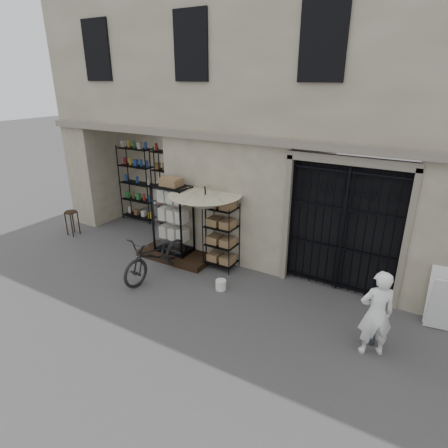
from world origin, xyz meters
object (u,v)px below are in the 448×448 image
Objects in this scene: white_bucket at (221,285)px; shopkeeper at (369,352)px; steel_bollard at (373,326)px; easel_sign at (444,301)px; wooden_stool at (72,222)px; bicycle at (158,275)px; market_umbrella at (205,198)px; display_cabinet at (173,223)px; wire_rack at (221,237)px.

white_bucket is 0.15× the size of shopkeeper.
steel_bollard is 1.57m from easel_sign.
shopkeeper is 1.40× the size of easel_sign.
wooden_stool is 0.66× the size of easel_sign.
shopkeeper is at bearing 1.40° from bicycle.
shopkeeper is at bearing -5.88° from wooden_stool.
display_cabinet is at bearing 177.96° from market_umbrella.
bicycle is at bearing 179.91° from steel_bollard.
bicycle is 6.18m from easel_sign.
bicycle is (-0.76, -1.03, -1.83)m from market_umbrella.
display_cabinet reaches higher than shopkeeper.
white_bucket is 0.21× the size of easel_sign.
shopkeeper is (4.28, -1.28, -1.83)m from market_umbrella.
steel_bollard is at bearing -2.22° from display_cabinet.
bicycle is (-1.67, -0.22, -0.12)m from white_bucket.
display_cabinet is at bearing 156.83° from white_bucket.
bicycle is at bearing -126.38° from market_umbrella.
easel_sign is (6.05, 1.15, 0.60)m from bicycle.
steel_bollard is 0.47× the size of shopkeeper.
market_umbrella is 1.57× the size of shopkeeper.
easel_sign is at bearing -155.39° from shopkeeper.
white_bucket is 0.32× the size of steel_bollard.
white_bucket is at bearing -41.30° from market_umbrella.
display_cabinet is 2.59× the size of steel_bollard.
display_cabinet is 5.58m from shopkeeper.
wire_rack is at bearing 18.25° from market_umbrella.
market_umbrella reaches higher than easel_sign.
wire_rack reaches higher than easel_sign.
display_cabinet is 6.36m from easel_sign.
easel_sign is at bearing -22.56° from wire_rack.
bicycle is at bearing -177.04° from easel_sign.
market_umbrella is 2.20× the size of easel_sign.
market_umbrella is 4.89m from wooden_stool.
bicycle is 5.02m from steel_bollard.
white_bucket is 0.12× the size of bicycle.
display_cabinet is 8.18× the size of white_bucket.
wooden_stool is (-4.66, -0.36, -1.43)m from market_umbrella.
steel_bollard reaches higher than shopkeeper.
wooden_stool is at bearing -35.46° from shopkeeper.
market_umbrella is at bearing 173.54° from easel_sign.
bicycle is at bearing -32.44° from shopkeeper.
market_umbrella reaches higher than wooden_stool.
display_cabinet is 1.36m from market_umbrella.
market_umbrella reaches higher than white_bucket.
white_bucket is (0.92, -0.81, -1.71)m from market_umbrella.
wooden_stool is 8.94m from steel_bollard.
market_umbrella is at bearing 166.33° from steel_bollard.
market_umbrella is 4.61m from steel_bollard.
steel_bollard is (5.01, -0.01, 0.38)m from bicycle.
wire_rack is at bearing 120.37° from white_bucket.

